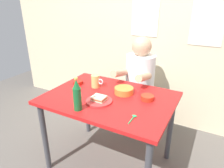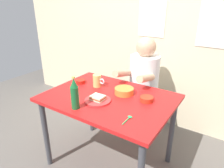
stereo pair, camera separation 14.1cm
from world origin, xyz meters
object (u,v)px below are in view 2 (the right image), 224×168
Objects in this scene: stool at (142,107)px; beer_bottle at (75,94)px; beer_mug at (97,81)px; dining_table at (109,106)px; plate_orange at (98,100)px; sauce_bowl_chili at (147,99)px; sandwich at (98,98)px; person_seated at (144,74)px.

beer_bottle reaches higher than stool.
dining_table is at bearing -29.10° from beer_mug.
beer_bottle is at bearing -111.58° from plate_orange.
dining_table is 4.20× the size of beer_bottle.
beer_bottle is (-0.07, -0.19, 0.11)m from plate_orange.
plate_orange is 2.00× the size of sauce_bowl_chili.
beer_bottle is (-0.07, -0.19, 0.09)m from sandwich.
sandwich is (-0.07, -0.75, 0.42)m from stool.
dining_table reaches higher than stool.
person_seated is 0.75m from plate_orange.
person_seated is at bearing 84.46° from sandwich.
beer_bottle is at bearing -98.82° from stool.
beer_mug is at bearing -117.53° from person_seated.
sauce_bowl_chili is (0.27, -0.52, -0.00)m from person_seated.
beer_bottle reaches higher than beer_mug.
stool is at bearing 84.54° from sandwich.
dining_table is 0.16m from plate_orange.
beer_bottle is at bearing -98.92° from person_seated.
plate_orange is at bearing 0.00° from sandwich.
sauce_bowl_chili is at bearing 33.05° from sandwich.
sandwich is 1.00× the size of sauce_bowl_chili.
beer_mug reaches higher than plate_orange.
person_seated is at bearing 117.23° from sauce_bowl_chili.
sandwich is at bearing -102.56° from dining_table.
sandwich is (-0.03, -0.12, 0.13)m from dining_table.
sandwich is at bearing 68.42° from beer_bottle.
person_seated is 3.27× the size of plate_orange.
dining_table is 2.44× the size of stool.
dining_table is 0.29m from beer_mug.
beer_bottle is (-0.10, -0.31, 0.21)m from dining_table.
beer_bottle reaches higher than sandwich.
person_seated is 0.95m from beer_bottle.
beer_bottle is 2.38× the size of sauce_bowl_chili.
dining_table is 1.53× the size of person_seated.
sauce_bowl_chili is at bearing 44.57° from beer_bottle.
stool is at bearing 116.73° from sauce_bowl_chili.
person_seated is at bearing 85.90° from dining_table.
sauce_bowl_chili is at bearing -2.50° from beer_mug.
sauce_bowl_chili is (0.34, 0.22, 0.02)m from plate_orange.
sandwich is 0.22m from beer_bottle.
beer_mug is at bearing 127.51° from sandwich.
sandwich is at bearing -146.95° from sauce_bowl_chili.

